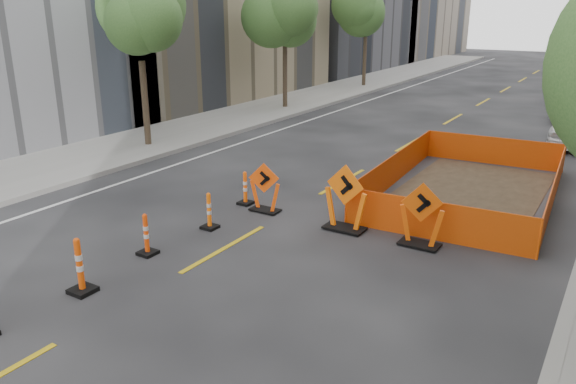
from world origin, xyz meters
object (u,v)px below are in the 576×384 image
Objects in this scene: channelizer_4 at (146,234)px; chevron_sign_right at (422,215)px; channelizer_3 at (80,266)px; chevron_sign_left at (265,187)px; chevron_sign_center at (346,198)px; channelizer_5 at (209,211)px; channelizer_6 at (245,188)px.

chevron_sign_right is at bearing 36.05° from channelizer_4.
channelizer_3 is 5.59m from chevron_sign_left.
chevron_sign_left is 0.80× the size of chevron_sign_center.
channelizer_5 is 1.81m from chevron_sign_left.
channelizer_3 is 6.22m from chevron_sign_center.
chevron_sign_center is (3.08, 3.59, 0.36)m from channelizer_4.
chevron_sign_center is (3.18, -0.25, 0.36)m from channelizer_6.
channelizer_3 is 5.77m from channelizer_6.
chevron_sign_center is at bearing -4.49° from channelizer_6.
channelizer_4 reaches higher than channelizer_5.
chevron_sign_left is at bearing 156.49° from chevron_sign_right.
chevron_sign_left is 4.29m from chevron_sign_right.
channelizer_5 is at bearing -143.97° from chevron_sign_center.
chevron_sign_left reaches higher than channelizer_3.
channelizer_4 is at bearing -88.47° from channelizer_6.
chevron_sign_center is (2.40, -0.07, 0.16)m from chevron_sign_left.
channelizer_3 is at bearing -111.62° from chevron_sign_center.
channelizer_6 is 0.56× the size of chevron_sign_center.
channelizer_3 reaches higher than channelizer_5.
channelizer_4 reaches higher than channelizer_6.
chevron_sign_right is at bearing -2.50° from channelizer_6.
chevron_sign_right reaches higher than channelizer_6.
channelizer_3 is 1.22× the size of channelizer_5.
channelizer_4 is (-0.20, 1.92, -0.09)m from channelizer_3.
channelizer_6 is 5.08m from chevron_sign_right.
channelizer_6 reaches higher than channelizer_5.
channelizer_4 is 4.74m from chevron_sign_center.
channelizer_4 is at bearing -123.47° from chevron_sign_left.
channelizer_5 is 3.35m from chevron_sign_center.
channelizer_4 is 0.63× the size of chevron_sign_right.
channelizer_3 is at bearing -153.74° from chevron_sign_right.
chevron_sign_left reaches higher than channelizer_5.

